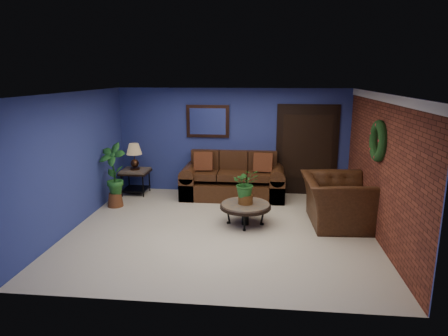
# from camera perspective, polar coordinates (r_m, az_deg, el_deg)

# --- Properties ---
(floor) EXTENTS (5.50, 5.50, 0.00)m
(floor) POSITION_cam_1_polar(r_m,az_deg,el_deg) (7.50, -0.34, -8.74)
(floor) COLOR beige
(floor) RESTS_ON ground
(wall_back) EXTENTS (5.50, 0.04, 2.50)m
(wall_back) POSITION_cam_1_polar(r_m,az_deg,el_deg) (9.57, 1.28, 3.88)
(wall_back) COLOR navy
(wall_back) RESTS_ON ground
(wall_left) EXTENTS (0.04, 5.00, 2.50)m
(wall_left) POSITION_cam_1_polar(r_m,az_deg,el_deg) (7.91, -20.57, 1.02)
(wall_left) COLOR navy
(wall_left) RESTS_ON ground
(wall_right_brick) EXTENTS (0.04, 5.00, 2.50)m
(wall_right_brick) POSITION_cam_1_polar(r_m,az_deg,el_deg) (7.36, 21.44, 0.08)
(wall_right_brick) COLOR maroon
(wall_right_brick) RESTS_ON ground
(ceiling) EXTENTS (5.50, 5.00, 0.02)m
(ceiling) POSITION_cam_1_polar(r_m,az_deg,el_deg) (6.96, -0.37, 10.69)
(ceiling) COLOR silver
(ceiling) RESTS_ON wall_back
(crown_molding) EXTENTS (0.03, 5.00, 0.14)m
(crown_molding) POSITION_cam_1_polar(r_m,az_deg,el_deg) (7.20, 22.01, 9.27)
(crown_molding) COLOR white
(crown_molding) RESTS_ON wall_right_brick
(wall_mirror) EXTENTS (1.02, 0.06, 0.77)m
(wall_mirror) POSITION_cam_1_polar(r_m,az_deg,el_deg) (9.54, -2.34, 6.68)
(wall_mirror) COLOR #3C2215
(wall_mirror) RESTS_ON wall_back
(closet_door) EXTENTS (1.44, 0.06, 2.18)m
(closet_door) POSITION_cam_1_polar(r_m,az_deg,el_deg) (9.60, 11.74, 2.41)
(closet_door) COLOR black
(closet_door) RESTS_ON wall_back
(wreath) EXTENTS (0.16, 0.72, 0.72)m
(wreath) POSITION_cam_1_polar(r_m,az_deg,el_deg) (7.31, 21.18, 3.62)
(wreath) COLOR black
(wreath) RESTS_ON wall_right_brick
(sofa) EXTENTS (2.37, 1.02, 1.07)m
(sofa) POSITION_cam_1_polar(r_m,az_deg,el_deg) (9.36, 1.32, -1.99)
(sofa) COLOR #452613
(sofa) RESTS_ON ground
(coffee_table) EXTENTS (0.97, 0.97, 0.42)m
(coffee_table) POSITION_cam_1_polar(r_m,az_deg,el_deg) (7.63, 3.08, -5.51)
(coffee_table) COLOR #514C46
(coffee_table) RESTS_ON ground
(end_table) EXTENTS (0.65, 0.65, 0.60)m
(end_table) POSITION_cam_1_polar(r_m,az_deg,el_deg) (9.76, -12.54, -1.02)
(end_table) COLOR #514C46
(end_table) RESTS_ON ground
(table_lamp) EXTENTS (0.36, 0.36, 0.61)m
(table_lamp) POSITION_cam_1_polar(r_m,az_deg,el_deg) (9.65, -12.70, 2.05)
(table_lamp) COLOR #3C2215
(table_lamp) RESTS_ON end_table
(side_chair) EXTENTS (0.45, 0.45, 0.92)m
(side_chair) POSITION_cam_1_polar(r_m,az_deg,el_deg) (9.34, 1.87, -0.93)
(side_chair) COLOR brown
(side_chair) RESTS_ON ground
(armchair) EXTENTS (1.31, 1.48, 0.92)m
(armchair) POSITION_cam_1_polar(r_m,az_deg,el_deg) (7.91, 15.80, -4.55)
(armchair) COLOR #452613
(armchair) RESTS_ON ground
(coffee_plant) EXTENTS (0.58, 0.53, 0.68)m
(coffee_plant) POSITION_cam_1_polar(r_m,az_deg,el_deg) (7.50, 3.12, -2.42)
(coffee_plant) COLOR brown
(coffee_plant) RESTS_ON coffee_table
(floor_plant) EXTENTS (0.35, 0.30, 0.73)m
(floor_plant) POSITION_cam_1_polar(r_m,az_deg,el_deg) (7.75, 17.51, -5.76)
(floor_plant) COLOR brown
(floor_plant) RESTS_ON ground
(tall_plant) EXTENTS (0.70, 0.57, 1.39)m
(tall_plant) POSITION_cam_1_polar(r_m,az_deg,el_deg) (8.87, -15.50, -0.70)
(tall_plant) COLOR brown
(tall_plant) RESTS_ON ground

